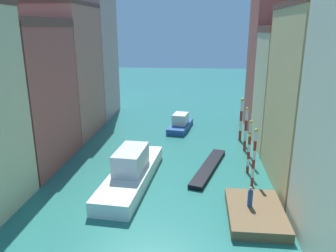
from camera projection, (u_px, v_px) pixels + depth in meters
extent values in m
plane|color=#28756B|center=(170.00, 140.00, 40.30)|extent=(154.00, 154.00, 0.00)
cube|color=#B25147|center=(20.00, 99.00, 31.54)|extent=(7.67, 10.27, 13.29)
cube|color=brown|center=(10.00, 22.00, 29.54)|extent=(7.83, 10.47, 0.77)
cube|color=#C6705B|center=(62.00, 73.00, 40.91)|extent=(7.67, 9.75, 15.71)
cube|color=brown|center=(55.00, 4.00, 38.61)|extent=(7.83, 9.94, 0.45)
cube|color=tan|center=(86.00, 54.00, 49.52)|extent=(7.67, 8.82, 19.01)
cube|color=#DBB77A|center=(326.00, 102.00, 26.83)|extent=(7.67, 10.18, 14.72)
cube|color=beige|center=(294.00, 93.00, 35.87)|extent=(7.67, 7.18, 12.75)
cube|color=brown|center=(301.00, 29.00, 33.95)|extent=(7.83, 7.33, 0.71)
cube|color=#B25147|center=(281.00, 57.00, 41.93)|extent=(7.67, 7.01, 19.39)
cube|color=brown|center=(255.00, 213.00, 23.58)|extent=(3.95, 5.98, 0.73)
cylinder|color=#234C93|center=(250.00, 198.00, 23.61)|extent=(0.36, 0.36, 1.27)
sphere|color=tan|center=(251.00, 189.00, 23.39)|extent=(0.26, 0.26, 0.26)
cylinder|color=red|center=(252.00, 182.00, 28.28)|extent=(0.25, 0.25, 0.83)
cylinder|color=white|center=(253.00, 173.00, 28.04)|extent=(0.25, 0.25, 0.83)
cylinder|color=red|center=(253.00, 164.00, 27.81)|extent=(0.25, 0.25, 0.83)
cylinder|color=white|center=(254.00, 155.00, 27.57)|extent=(0.25, 0.25, 0.83)
cylinder|color=red|center=(255.00, 146.00, 27.33)|extent=(0.25, 0.25, 0.83)
cylinder|color=white|center=(256.00, 136.00, 27.09)|extent=(0.25, 0.25, 0.83)
sphere|color=gold|center=(256.00, 130.00, 26.95)|extent=(0.27, 0.27, 0.27)
cylinder|color=red|center=(247.00, 169.00, 30.94)|extent=(0.27, 0.27, 0.71)
cylinder|color=white|center=(248.00, 162.00, 30.74)|extent=(0.27, 0.27, 0.71)
cylinder|color=red|center=(249.00, 155.00, 30.53)|extent=(0.27, 0.27, 0.71)
cylinder|color=white|center=(249.00, 148.00, 30.33)|extent=(0.27, 0.27, 0.71)
cylinder|color=red|center=(250.00, 141.00, 30.13)|extent=(0.27, 0.27, 0.71)
sphere|color=gold|center=(250.00, 136.00, 30.00)|extent=(0.29, 0.29, 0.29)
cylinder|color=red|center=(248.00, 157.00, 33.53)|extent=(0.28, 0.28, 1.03)
cylinder|color=white|center=(249.00, 147.00, 33.24)|extent=(0.28, 0.28, 1.03)
cylinder|color=red|center=(250.00, 138.00, 32.95)|extent=(0.28, 0.28, 1.03)
cylinder|color=white|center=(251.00, 128.00, 32.65)|extent=(0.28, 0.28, 1.03)
sphere|color=gold|center=(251.00, 122.00, 32.47)|extent=(0.31, 0.31, 0.31)
cylinder|color=red|center=(245.00, 146.00, 36.53)|extent=(0.29, 0.29, 1.17)
cylinder|color=white|center=(245.00, 136.00, 36.19)|extent=(0.29, 0.29, 1.17)
cylinder|color=red|center=(246.00, 125.00, 35.86)|extent=(0.29, 0.29, 1.17)
cylinder|color=white|center=(247.00, 115.00, 35.52)|extent=(0.29, 0.29, 1.17)
sphere|color=gold|center=(247.00, 109.00, 35.32)|extent=(0.32, 0.32, 0.32)
cylinder|color=red|center=(240.00, 136.00, 39.86)|extent=(0.34, 0.34, 1.24)
cylinder|color=white|center=(241.00, 126.00, 39.51)|extent=(0.34, 0.34, 1.24)
cylinder|color=red|center=(241.00, 116.00, 39.16)|extent=(0.34, 0.34, 1.24)
cylinder|color=white|center=(242.00, 106.00, 38.80)|extent=(0.34, 0.34, 1.24)
sphere|color=gold|center=(242.00, 100.00, 38.59)|extent=(0.37, 0.37, 0.37)
cube|color=white|center=(132.00, 176.00, 28.96)|extent=(4.11, 12.55, 1.22)
cube|color=silver|center=(131.00, 159.00, 28.52)|extent=(2.60, 4.51, 1.90)
cube|color=black|center=(209.00, 167.00, 31.70)|extent=(3.75, 9.29, 0.42)
cube|color=#234C93|center=(180.00, 126.00, 44.36)|extent=(3.32, 6.69, 0.79)
cube|color=silver|center=(180.00, 119.00, 44.04)|extent=(2.19, 2.82, 1.40)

